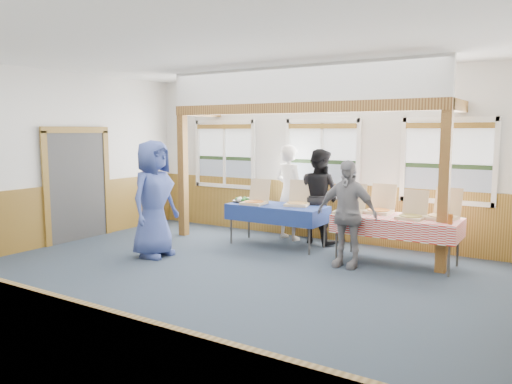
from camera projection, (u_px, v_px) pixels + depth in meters
floor at (214, 284)px, 6.87m from camera, size 8.00×8.00×0.00m
ceiling at (212, 46)px, 6.48m from camera, size 8.00×8.00×0.00m
wall_back at (323, 157)px, 9.61m from camera, size 8.00×0.00×8.00m
wall_left at (32, 159)px, 8.79m from camera, size 0.00×8.00×8.00m
wainscot_back at (322, 211)px, 9.72m from camera, size 7.98×0.05×1.10m
wainscot_left at (36, 218)px, 8.90m from camera, size 0.05×6.98×1.10m
cased_opening at (77, 186)px, 9.59m from camera, size 0.06×1.30×2.10m
window_left at (225, 150)px, 10.78m from camera, size 1.56×0.10×1.46m
window_mid at (322, 153)px, 9.57m from camera, size 1.56×0.10×1.46m
window_right at (448, 156)px, 8.35m from camera, size 1.56×0.10×1.46m
post_left at (183, 176)px, 9.98m from camera, size 0.15×0.15×2.40m
post_right at (444, 193)px, 7.33m from camera, size 0.15×0.15×2.40m
cross_beam at (294, 108)px, 8.49m from camera, size 5.15×0.18×0.18m
table_left at (277, 208)px, 9.09m from camera, size 1.92×1.14×0.76m
table_right at (397, 220)px, 7.89m from camera, size 2.06×1.24×0.76m
pizza_box_a at (255, 200)px, 9.20m from camera, size 0.45×0.53×0.44m
pizza_box_b at (298, 202)px, 9.03m from camera, size 0.52×0.58×0.44m
pizza_box_c at (349, 209)px, 8.19m from camera, size 0.46×0.55×0.47m
pizza_box_d at (379, 209)px, 8.22m from camera, size 0.42×0.51×0.46m
pizza_box_e at (412, 214)px, 7.67m from camera, size 0.40×0.49×0.43m
pizza_box_f at (442, 215)px, 7.64m from camera, size 0.51×0.59×0.46m
veggie_tray at (243, 200)px, 9.48m from camera, size 0.38×0.38×0.09m
drink_glass at (450, 219)px, 7.21m from camera, size 0.07×0.07×0.15m
woman_white at (289, 192)px, 9.63m from camera, size 0.77×0.61×1.84m
woman_black at (319, 196)px, 9.30m from camera, size 1.00×0.87×1.77m
man_blue at (154, 199)px, 8.30m from camera, size 0.67×0.99×1.95m
person_grey at (347, 214)px, 7.68m from camera, size 0.99×0.44×1.66m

